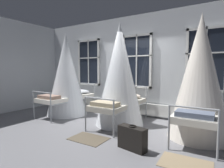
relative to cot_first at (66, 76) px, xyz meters
name	(u,v)px	position (x,y,z in m)	size (l,w,h in m)	color
ground	(115,125)	(2.03, -0.21, -1.30)	(20.93, 20.93, 0.00)	slate
back_wall_with_windows	(138,66)	(2.03, 1.23, 0.33)	(8.01, 0.10, 3.26)	silver
window_bank	(136,84)	(2.03, 1.11, -0.28)	(5.01, 0.10, 2.56)	black
cot_first	(66,76)	(0.00, 0.00, 0.00)	(1.32, 1.99, 2.69)	#9EA3A8
cot_second	(120,75)	(2.05, -0.02, 0.04)	(1.32, 1.98, 2.78)	#9EA3A8
cot_third	(200,79)	(4.03, 0.03, 0.01)	(1.32, 1.99, 2.71)	#9EA3A8
rug_second	(89,139)	(2.03, -1.33, -1.30)	(0.80, 0.56, 0.01)	brown
rug_third	(185,164)	(4.02, -1.33, -1.30)	(0.80, 0.56, 0.01)	#8E7A5B
suitcase_dark	(132,138)	(3.06, -1.30, -1.08)	(0.59, 0.30, 0.47)	black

